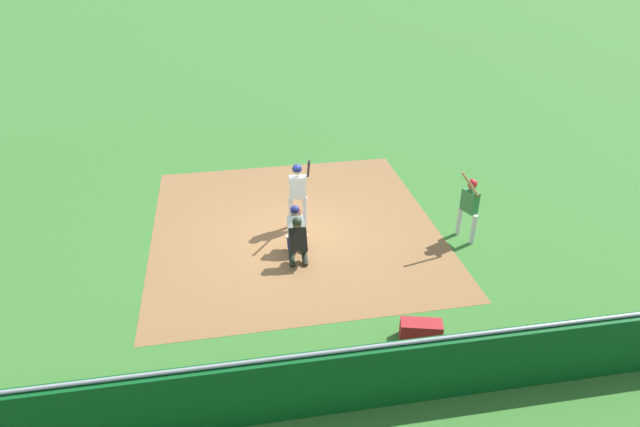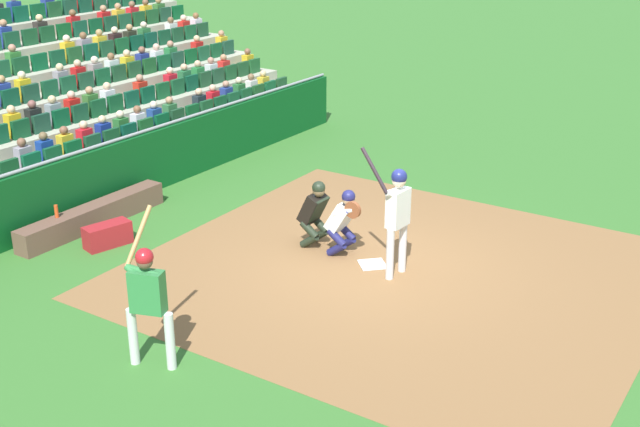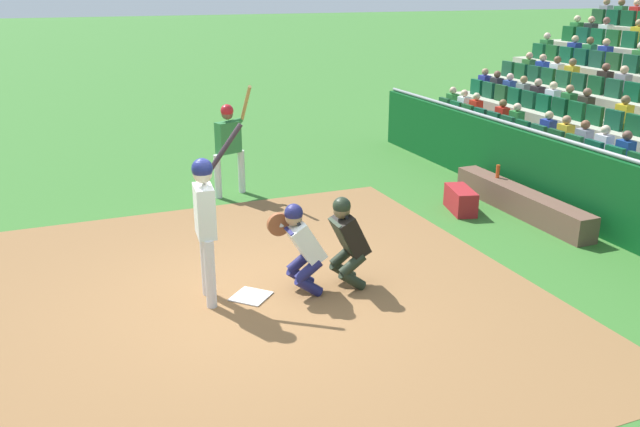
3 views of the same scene
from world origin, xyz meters
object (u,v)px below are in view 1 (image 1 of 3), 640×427
at_px(equipment_duffel_bag, 421,331).
at_px(home_plate_marker, 297,236).
at_px(home_plate_umpire, 298,239).
at_px(catcher_crouching, 296,226).
at_px(dugout_bench, 413,365).
at_px(water_bottle_on_bench, 455,349).
at_px(batter_at_plate, 298,188).
at_px(on_deck_batter, 470,203).

bearing_deg(equipment_duffel_bag, home_plate_marker, 128.31).
bearing_deg(equipment_duffel_bag, home_plate_umpire, 138.16).
distance_m(catcher_crouching, dugout_bench, 4.97).
bearing_deg(water_bottle_on_bench, batter_at_plate, 109.81).
distance_m(dugout_bench, on_deck_batter, 5.41).
xyz_separation_m(dugout_bench, water_bottle_on_bench, (0.78, -0.06, 0.34)).
bearing_deg(on_deck_batter, batter_at_plate, 161.98).
height_order(home_plate_umpire, equipment_duffel_bag, home_plate_umpire).
height_order(batter_at_plate, catcher_crouching, batter_at_plate).
xyz_separation_m(batter_at_plate, dugout_bench, (1.35, -5.85, -0.96)).
relative_size(water_bottle_on_bench, equipment_duffel_bag, 0.29).
height_order(dugout_bench, on_deck_batter, on_deck_batter).
bearing_deg(on_deck_batter, home_plate_marker, 168.59).
height_order(batter_at_plate, water_bottle_on_bench, batter_at_plate).
distance_m(home_plate_umpire, dugout_bench, 4.39).
relative_size(catcher_crouching, on_deck_batter, 0.59).
height_order(home_plate_marker, on_deck_batter, on_deck_batter).
bearing_deg(catcher_crouching, home_plate_umpire, -93.96).
height_order(home_plate_umpire, on_deck_batter, on_deck_batter).
relative_size(batter_at_plate, catcher_crouching, 1.77).
bearing_deg(batter_at_plate, dugout_bench, -77.01).
xyz_separation_m(home_plate_marker, home_plate_umpire, (-0.14, -1.29, 0.68)).
bearing_deg(home_plate_umpire, catcher_crouching, 86.04).
distance_m(water_bottle_on_bench, on_deck_batter, 5.03).
bearing_deg(home_plate_umpire, batter_at_plate, 81.78).
bearing_deg(water_bottle_on_bench, equipment_duffel_bag, 107.17).
relative_size(dugout_bench, equipment_duffel_bag, 3.99).
relative_size(catcher_crouching, home_plate_umpire, 0.98).
xyz_separation_m(catcher_crouching, on_deck_batter, (4.51, -0.24, 0.38)).
bearing_deg(home_plate_umpire, dugout_bench, -68.36).
relative_size(home_plate_umpire, water_bottle_on_bench, 5.25).
height_order(home_plate_umpire, dugout_bench, home_plate_umpire).
bearing_deg(home_plate_marker, dugout_bench, -74.61).
distance_m(home_plate_marker, home_plate_umpire, 1.47).
xyz_separation_m(batter_at_plate, water_bottle_on_bench, (2.13, -5.91, -0.62)).
distance_m(batter_at_plate, catcher_crouching, 1.27).
bearing_deg(batter_at_plate, water_bottle_on_bench, -70.19).
bearing_deg(equipment_duffel_bag, batter_at_plate, 124.87).
bearing_deg(catcher_crouching, batter_at_plate, 79.47).
xyz_separation_m(catcher_crouching, equipment_duffel_bag, (2.04, -3.78, -0.49)).
height_order(home_plate_marker, water_bottle_on_bench, water_bottle_on_bench).
relative_size(catcher_crouching, water_bottle_on_bench, 5.15).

